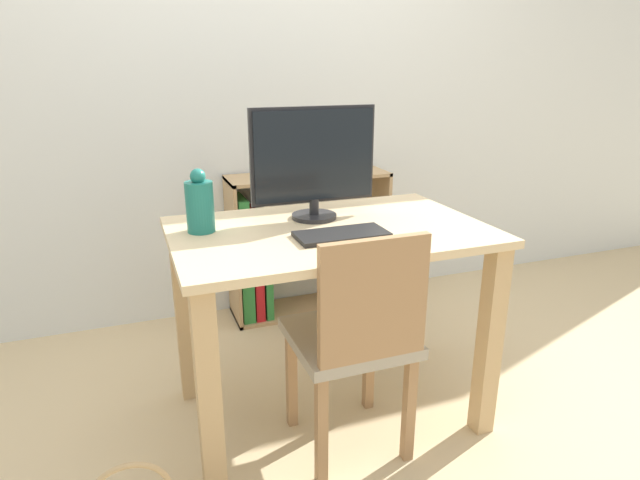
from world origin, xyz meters
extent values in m
plane|color=#CCB284|center=(0.00, 0.00, 0.00)|extent=(10.00, 10.00, 0.00)
cube|color=silver|center=(0.00, 1.11, 1.30)|extent=(8.00, 0.05, 2.60)
cube|color=#D8BC8C|center=(0.00, 0.00, 0.76)|extent=(1.13, 0.72, 0.03)
cube|color=tan|center=(-0.51, -0.31, 0.37)|extent=(0.07, 0.07, 0.75)
cube|color=tan|center=(0.51, -0.31, 0.37)|extent=(0.07, 0.07, 0.75)
cube|color=tan|center=(-0.51, 0.31, 0.37)|extent=(0.07, 0.07, 0.75)
cube|color=tan|center=(0.51, 0.31, 0.37)|extent=(0.07, 0.07, 0.75)
cylinder|color=#232326|center=(-0.01, 0.14, 0.79)|extent=(0.17, 0.17, 0.02)
cylinder|color=#232326|center=(-0.01, 0.14, 0.82)|extent=(0.04, 0.04, 0.06)
cube|color=#232326|center=(-0.01, 0.14, 1.02)|extent=(0.48, 0.02, 0.35)
cube|color=black|center=(-0.01, 0.14, 1.02)|extent=(0.46, 0.03, 0.33)
cube|color=black|center=(0.00, -0.11, 0.79)|extent=(0.32, 0.15, 0.02)
cylinder|color=#1E7266|center=(-0.44, 0.12, 0.87)|extent=(0.10, 0.10, 0.18)
sphere|color=#1E7266|center=(-0.44, 0.12, 0.97)|extent=(0.05, 0.05, 0.05)
cube|color=#9E937F|center=(0.00, -0.19, 0.43)|extent=(0.40, 0.40, 0.04)
cube|color=#9E754C|center=(0.00, -0.37, 0.65)|extent=(0.36, 0.03, 0.40)
cube|color=#9E754C|center=(-0.16, -0.35, 0.21)|extent=(0.04, 0.04, 0.41)
cube|color=#9E754C|center=(0.16, -0.35, 0.21)|extent=(0.04, 0.04, 0.41)
cube|color=#9E754C|center=(-0.16, -0.03, 0.21)|extent=(0.04, 0.04, 0.41)
cube|color=#9E754C|center=(0.16, -0.03, 0.21)|extent=(0.04, 0.04, 0.41)
cube|color=tan|center=(-0.18, 0.94, 0.39)|extent=(0.02, 0.28, 0.78)
cube|color=tan|center=(0.67, 0.94, 0.39)|extent=(0.02, 0.28, 0.78)
cube|color=tan|center=(0.24, 0.94, 0.01)|extent=(0.87, 0.28, 0.02)
cube|color=tan|center=(0.24, 0.94, 0.77)|extent=(0.87, 0.28, 0.02)
cube|color=tan|center=(0.24, 0.94, 0.39)|extent=(0.83, 0.28, 0.02)
cube|color=#2D7F38|center=(-0.13, 0.94, 0.17)|extent=(0.06, 0.24, 0.30)
cube|color=red|center=(-0.07, 0.94, 0.16)|extent=(0.05, 0.24, 0.28)
cube|color=#2D7F38|center=(-0.02, 0.94, 0.12)|extent=(0.04, 0.24, 0.21)
cube|color=#2D7F38|center=(-0.14, 0.94, 0.54)|extent=(0.05, 0.24, 0.29)
cube|color=red|center=(-0.07, 0.94, 0.51)|extent=(0.06, 0.24, 0.22)
cube|color=beige|center=(-0.02, 0.94, 0.56)|extent=(0.04, 0.24, 0.33)
camera|label=1|loc=(-0.67, -1.71, 1.34)|focal=30.00mm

